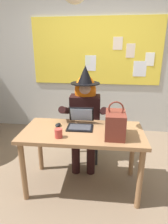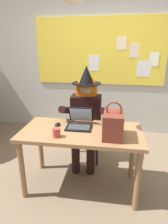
# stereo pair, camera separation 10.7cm
# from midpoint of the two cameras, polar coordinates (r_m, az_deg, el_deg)

# --- Properties ---
(ground_plane) EXTENTS (24.00, 24.00, 0.00)m
(ground_plane) POSITION_cam_midpoint_polar(r_m,az_deg,el_deg) (2.55, 0.94, -20.50)
(ground_plane) COLOR #75604C
(wall_back_bulletin) EXTENTS (5.96, 2.00, 2.62)m
(wall_back_bulletin) POSITION_cam_midpoint_polar(r_m,az_deg,el_deg) (3.74, 5.55, 14.27)
(wall_back_bulletin) COLOR #B2B2AD
(wall_back_bulletin) RESTS_ON ground
(desk_main) EXTENTS (1.36, 0.71, 0.74)m
(desk_main) POSITION_cam_midpoint_polar(r_m,az_deg,el_deg) (2.16, 0.65, -8.02)
(desk_main) COLOR #8E6642
(desk_main) RESTS_ON ground
(chair_at_desk) EXTENTS (0.46, 0.46, 0.91)m
(chair_at_desk) POSITION_cam_midpoint_polar(r_m,az_deg,el_deg) (2.85, 1.80, -3.96)
(chair_at_desk) COLOR #2D3347
(chair_at_desk) RESTS_ON ground
(person_costumed) EXTENTS (0.62, 0.68, 1.40)m
(person_costumed) POSITION_cam_midpoint_polar(r_m,az_deg,el_deg) (2.64, 1.71, 0.54)
(person_costumed) COLOR black
(person_costumed) RESTS_ON ground
(laptop) EXTENTS (0.31, 0.34, 0.21)m
(laptop) POSITION_cam_midpoint_polar(r_m,az_deg,el_deg) (2.21, 0.10, -3.10)
(laptop) COLOR black
(laptop) RESTS_ON desk_main
(computer_mouse) EXTENTS (0.07, 0.11, 0.03)m
(computer_mouse) POSITION_cam_midpoint_polar(r_m,az_deg,el_deg) (2.25, -6.66, -3.75)
(computer_mouse) COLOR black
(computer_mouse) RESTS_ON desk_main
(handbag) EXTENTS (0.20, 0.30, 0.38)m
(handbag) POSITION_cam_midpoint_polar(r_m,az_deg,el_deg) (1.95, 10.35, -3.83)
(handbag) COLOR maroon
(handbag) RESTS_ON desk_main
(coffee_mug) EXTENTS (0.08, 0.08, 0.09)m
(coffee_mug) POSITION_cam_midpoint_polar(r_m,az_deg,el_deg) (1.97, -6.75, -6.20)
(coffee_mug) COLOR #B23833
(coffee_mug) RESTS_ON desk_main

